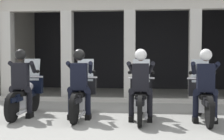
# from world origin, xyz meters

# --- Properties ---
(ground_plane) EXTENTS (80.00, 80.00, 0.00)m
(ground_plane) POSITION_xyz_m (0.00, 3.00, 0.00)
(ground_plane) COLOR gray
(station_building) EXTENTS (9.15, 4.03, 3.42)m
(station_building) POSITION_xyz_m (0.27, 4.88, 2.12)
(station_building) COLOR black
(station_building) RESTS_ON ground
(kerb_strip) EXTENTS (8.65, 0.24, 0.12)m
(kerb_strip) POSITION_xyz_m (0.27, 2.41, 0.06)
(kerb_strip) COLOR #B7B5AD
(kerb_strip) RESTS_ON ground
(motorcycle_far_left) EXTENTS (0.62, 2.04, 1.35)m
(motorcycle_far_left) POSITION_xyz_m (-2.06, 0.03, 0.50)
(motorcycle_far_left) COLOR black
(motorcycle_far_left) RESTS_ON ground
(police_officer_far_left) EXTENTS (0.63, 0.61, 1.58)m
(police_officer_far_left) POSITION_xyz_m (-2.06, -0.26, 0.94)
(police_officer_far_left) COLOR black
(police_officer_far_left) RESTS_ON ground
(motorcycle_center_left) EXTENTS (0.62, 2.04, 1.35)m
(motorcycle_center_left) POSITION_xyz_m (-0.69, -0.02, 0.50)
(motorcycle_center_left) COLOR black
(motorcycle_center_left) RESTS_ON ground
(police_officer_center_left) EXTENTS (0.63, 0.61, 1.58)m
(police_officer_center_left) POSITION_xyz_m (-0.69, -0.30, 0.94)
(police_officer_center_left) COLOR black
(police_officer_center_left) RESTS_ON ground
(motorcycle_center_right) EXTENTS (0.62, 2.04, 1.35)m
(motorcycle_center_right) POSITION_xyz_m (0.69, -0.11, 0.50)
(motorcycle_center_right) COLOR black
(motorcycle_center_right) RESTS_ON ground
(police_officer_center_right) EXTENTS (0.63, 0.61, 1.58)m
(police_officer_center_right) POSITION_xyz_m (0.69, -0.40, 0.94)
(police_officer_center_right) COLOR black
(police_officer_center_right) RESTS_ON ground
(motorcycle_far_right) EXTENTS (0.62, 2.04, 1.35)m
(motorcycle_far_right) POSITION_xyz_m (2.06, -0.09, 0.50)
(motorcycle_far_right) COLOR black
(motorcycle_far_right) RESTS_ON ground
(police_officer_far_right) EXTENTS (0.63, 0.61, 1.58)m
(police_officer_far_right) POSITION_xyz_m (2.06, -0.37, 0.94)
(police_officer_far_right) COLOR black
(police_officer_far_right) RESTS_ON ground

